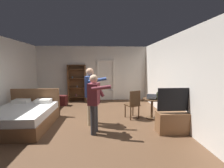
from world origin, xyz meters
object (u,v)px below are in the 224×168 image
(suitcase_dark, at_px, (62,100))
(person_striped_shirt, at_px, (91,92))
(laptop, at_px, (152,97))
(side_table, at_px, (152,105))
(bed, at_px, (23,116))
(tv_flatscreen, at_px, (176,119))
(bottle_on_table, at_px, (157,96))
(person_blue_shirt, at_px, (94,100))
(bookshelf, at_px, (77,82))
(wooden_chair, at_px, (133,103))

(suitcase_dark, bearing_deg, person_striped_shirt, -45.65)
(laptop, bearing_deg, side_table, 46.77)
(bed, distance_m, tv_flatscreen, 4.49)
(tv_flatscreen, relative_size, side_table, 1.78)
(side_table, xyz_separation_m, laptop, (-0.04, -0.04, 0.28))
(bottle_on_table, bearing_deg, tv_flatscreen, -81.75)
(side_table, relative_size, person_blue_shirt, 0.44)
(tv_flatscreen, xyz_separation_m, person_blue_shirt, (-2.23, 0.11, 0.54))
(suitcase_dark, bearing_deg, tv_flatscreen, -27.19)
(bookshelf, relative_size, wooden_chair, 1.90)
(side_table, bearing_deg, laptop, -133.23)
(wooden_chair, xyz_separation_m, suitcase_dark, (-2.95, 1.94, -0.31))
(person_striped_shirt, xyz_separation_m, suitcase_dark, (-1.52, 2.34, -0.79))
(bottle_on_table, xyz_separation_m, person_striped_shirt, (-2.23, -0.31, 0.22))
(bed, distance_m, bookshelf, 3.50)
(tv_flatscreen, xyz_separation_m, bottle_on_table, (-0.16, 1.08, 0.43))
(wooden_chair, height_order, person_striped_shirt, person_striped_shirt)
(bed, bearing_deg, laptop, 5.60)
(side_table, distance_m, bottle_on_table, 0.37)
(bed, relative_size, bookshelf, 1.07)
(laptop, bearing_deg, bottle_on_table, -11.92)
(side_table, bearing_deg, bottle_on_table, -29.74)
(bookshelf, bearing_deg, person_striped_shirt, -73.44)
(laptop, height_order, bottle_on_table, bottle_on_table)
(person_striped_shirt, bearing_deg, wooden_chair, 15.74)
(side_table, height_order, person_striped_shirt, person_striped_shirt)
(bottle_on_table, height_order, person_striped_shirt, person_striped_shirt)
(bed, distance_m, person_striped_shirt, 2.17)
(bookshelf, bearing_deg, tv_flatscreen, -49.92)
(laptop, bearing_deg, person_striped_shirt, -170.30)
(laptop, distance_m, person_striped_shirt, 2.10)
(wooden_chair, relative_size, person_blue_shirt, 0.62)
(person_blue_shirt, height_order, person_striped_shirt, person_striped_shirt)
(bed, height_order, laptop, bed)
(laptop, bearing_deg, tv_flatscreen, -73.24)
(side_table, height_order, bottle_on_table, bottle_on_table)
(tv_flatscreen, relative_size, bottle_on_table, 5.09)
(side_table, bearing_deg, suitcase_dark, 151.64)
(bookshelf, bearing_deg, suitcase_dark, -123.74)
(laptop, bearing_deg, suitcase_dark, 150.86)
(suitcase_dark, bearing_deg, laptop, -17.84)
(side_table, bearing_deg, person_striped_shirt, -169.36)
(suitcase_dark, bearing_deg, wooden_chair, -21.98)
(bottle_on_table, xyz_separation_m, wooden_chair, (-0.80, 0.09, -0.26))
(person_striped_shirt, bearing_deg, laptop, 9.70)
(bookshelf, distance_m, suitcase_dark, 1.29)
(person_striped_shirt, bearing_deg, bookshelf, 106.56)
(bed, xyz_separation_m, bookshelf, (1.09, 3.25, 0.71))
(bed, height_order, bottle_on_table, bed)
(tv_flatscreen, height_order, wooden_chair, tv_flatscreen)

